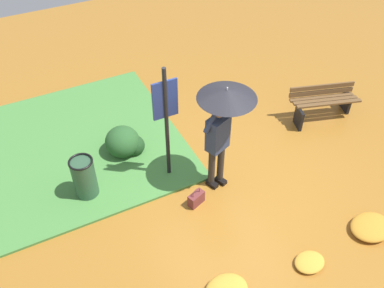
{
  "coord_description": "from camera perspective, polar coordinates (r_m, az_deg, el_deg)",
  "views": [
    {
      "loc": [
        -2.96,
        -4.26,
        5.72
      ],
      "look_at": [
        -0.54,
        0.53,
        0.85
      ],
      "focal_mm": 39.57,
      "sensor_mm": 36.0,
      "label": 1
    }
  ],
  "objects": [
    {
      "name": "ground_plane",
      "position": [
        7.72,
        5.4,
        -5.83
      ],
      "size": [
        18.0,
        18.0,
        0.0
      ],
      "primitive_type": "plane",
      "color": "#9E6623"
    },
    {
      "name": "grass_verge",
      "position": [
        8.73,
        -17.83,
        -0.97
      ],
      "size": [
        4.8,
        4.0,
        0.05
      ],
      "color": "#47843D",
      "rests_on": "ground_plane"
    },
    {
      "name": "person_with_umbrella",
      "position": [
        6.77,
        4.18,
        4.04
      ],
      "size": [
        0.96,
        0.96,
        2.04
      ],
      "color": "#2D2823",
      "rests_on": "ground_plane"
    },
    {
      "name": "info_sign_post",
      "position": [
        6.97,
        -3.54,
        4.28
      ],
      "size": [
        0.44,
        0.07,
        2.3
      ],
      "color": "black",
      "rests_on": "ground_plane"
    },
    {
      "name": "handbag",
      "position": [
        7.35,
        0.58,
        -7.36
      ],
      "size": [
        0.33,
        0.24,
        0.37
      ],
      "color": "brown",
      "rests_on": "ground_plane"
    },
    {
      "name": "park_bench",
      "position": [
        9.36,
        17.3,
        5.48
      ],
      "size": [
        1.44,
        0.77,
        0.75
      ],
      "color": "black",
      "rests_on": "ground_plane"
    },
    {
      "name": "trash_bin",
      "position": [
        7.5,
        -14.29,
        -4.47
      ],
      "size": [
        0.42,
        0.42,
        0.83
      ],
      "color": "#2D5138",
      "rests_on": "ground_plane"
    },
    {
      "name": "shrub_cluster",
      "position": [
        8.24,
        -9.05,
        0.22
      ],
      "size": [
        0.73,
        0.66,
        0.6
      ],
      "color": "#285628",
      "rests_on": "ground_plane"
    },
    {
      "name": "leaf_pile_near_person",
      "position": [
        7.62,
        23.0,
        -10.26
      ],
      "size": [
        0.72,
        0.58,
        0.16
      ],
      "color": "#C68428",
      "rests_on": "ground_plane"
    },
    {
      "name": "leaf_pile_by_bench",
      "position": [
        6.93,
        15.56,
        -15.1
      ],
      "size": [
        0.49,
        0.39,
        0.11
      ],
      "color": "gold",
      "rests_on": "ground_plane"
    }
  ]
}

